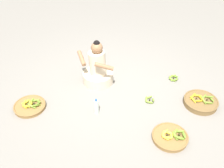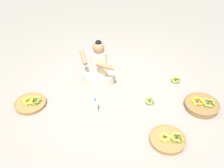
{
  "view_description": "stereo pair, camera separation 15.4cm",
  "coord_description": "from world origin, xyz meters",
  "views": [
    {
      "loc": [
        0.25,
        -3.21,
        2.73
      ],
      "look_at": [
        0.0,
        -0.2,
        0.35
      ],
      "focal_mm": 40.94,
      "sensor_mm": 36.0,
      "label": 1
    },
    {
      "loc": [
        0.41,
        -3.19,
        2.73
      ],
      "look_at": [
        0.0,
        -0.2,
        0.35
      ],
      "focal_mm": 40.94,
      "sensor_mm": 36.0,
      "label": 2
    }
  ],
  "objects": [
    {
      "name": "water_bottle",
      "position": [
        -0.21,
        -0.48,
        0.13
      ],
      "size": [
        0.07,
        0.07,
        0.27
      ],
      "color": "silver",
      "rests_on": "ground"
    },
    {
      "name": "banana_basket_back_center",
      "position": [
        0.85,
        -0.89,
        0.04
      ],
      "size": [
        0.49,
        0.49,
        0.14
      ],
      "color": "olive",
      "rests_on": "ground"
    },
    {
      "name": "loose_bananas_back_right",
      "position": [
        1.03,
        0.47,
        0.03
      ],
      "size": [
        0.19,
        0.19,
        0.08
      ],
      "color": "olive",
      "rests_on": "ground"
    },
    {
      "name": "banana_basket_mid_left",
      "position": [
        1.38,
        -0.16,
        0.05
      ],
      "size": [
        0.53,
        0.53,
        0.16
      ],
      "color": "brown",
      "rests_on": "ground"
    },
    {
      "name": "loose_bananas_back_left",
      "position": [
        0.59,
        -0.14,
        0.03
      ],
      "size": [
        0.15,
        0.15,
        0.08
      ],
      "color": "olive",
      "rests_on": "ground"
    },
    {
      "name": "banana_basket_mid_right",
      "position": [
        -1.25,
        -0.46,
        0.04
      ],
      "size": [
        0.49,
        0.49,
        0.14
      ],
      "color": "olive",
      "rests_on": "ground"
    },
    {
      "name": "vendor_woman_front",
      "position": [
        -0.29,
        0.3,
        0.26
      ],
      "size": [
        0.65,
        0.52,
        0.8
      ],
      "color": "beige",
      "rests_on": "ground"
    },
    {
      "name": "ground_plane",
      "position": [
        0.0,
        0.0,
        0.0
      ],
      "size": [
        10.0,
        10.0,
        0.0
      ],
      "primitive_type": "plane",
      "color": "gray"
    }
  ]
}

